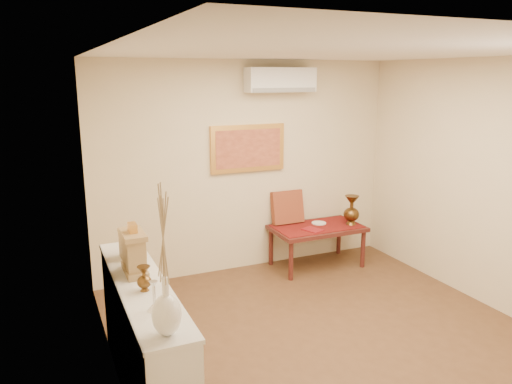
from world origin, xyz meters
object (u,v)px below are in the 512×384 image
white_vase (164,261)px  display_ledge (144,340)px  brass_urn_tall (352,207)px  wooden_chest (129,244)px  low_table (317,231)px  mantel_clock (134,252)px

white_vase → display_ledge: white_vase is taller
brass_urn_tall → display_ledge: 3.61m
white_vase → brass_urn_tall: size_ratio=1.99×
wooden_chest → white_vase: bearing=-91.1°
brass_urn_tall → low_table: bearing=166.7°
display_ledge → mantel_clock: mantel_clock is taller
wooden_chest → low_table: (2.65, 1.32, -0.62)m
low_table → mantel_clock: bearing=-147.8°
brass_urn_tall → wooden_chest: size_ratio=1.95×
display_ledge → wooden_chest: 0.83m
mantel_clock → wooden_chest: size_ratio=1.68×
brass_urn_tall → white_vase: bearing=-140.0°
wooden_chest → display_ledge: bearing=-92.1°
brass_urn_tall → mantel_clock: bearing=-153.3°
brass_urn_tall → display_ledge: (-3.13, -1.77, -0.31)m
mantel_clock → low_table: bearing=32.2°
display_ledge → low_table: size_ratio=1.68×
white_vase → display_ledge: (0.01, 0.86, -0.96)m
white_vase → wooden_chest: white_vase is taller
white_vase → low_table: bearing=45.6°
display_ledge → mantel_clock: size_ratio=4.93×
white_vase → brass_urn_tall: white_vase is taller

